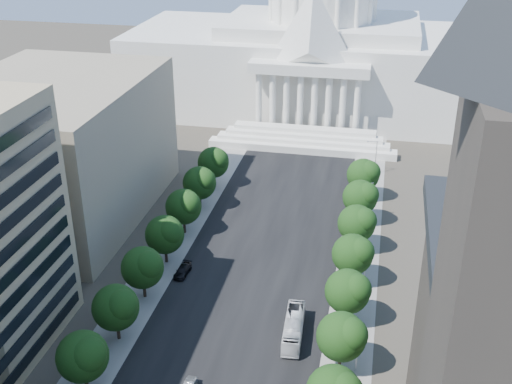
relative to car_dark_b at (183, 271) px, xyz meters
The scene contains 24 objects.
road_asphalt 16.62m from the car_dark_b, 35.59° to the left, with size 30.00×260.00×0.01m, color black.
sidewalk_left 11.15m from the car_dark_b, 119.65° to the left, with size 8.00×260.00×0.02m, color gray.
sidewalk_right 33.91m from the car_dark_b, 16.56° to the left, with size 8.00×260.00×0.02m, color gray.
capitol 107.16m from the car_dark_b, 82.64° to the left, with size 120.00×56.00×73.00m.
office_block_left_far 42.18m from the car_dark_b, 150.32° to the left, with size 38.00×52.00×30.00m, color gray.
tree_l_d 33.28m from the car_dark_b, 97.29° to the right, with size 7.79×7.60×9.97m.
tree_l_e 21.70m from the car_dark_b, 101.46° to the right, with size 7.79×7.60×9.97m.
tree_l_f 11.05m from the car_dark_b, 116.00° to the right, with size 7.79×7.60×9.97m.
tree_l_g 7.84m from the car_dark_b, 140.19° to the left, with size 7.79×7.60×9.97m.
tree_l_h 16.99m from the car_dark_b, 105.06° to the left, with size 7.79×7.60×9.97m.
tree_l_i 28.35m from the car_dark_b, 98.61° to the left, with size 7.79×7.60×9.97m.
tree_l_j 40.09m from the car_dark_b, 96.02° to the left, with size 7.79×7.60×9.97m.
tree_r_e 38.31m from the car_dark_b, 32.82° to the right, with size 7.79×7.60×9.97m.
tree_r_f 33.45m from the car_dark_b, 15.00° to the right, with size 7.79×7.60×9.97m.
tree_r_g 32.52m from the car_dark_b, ahead, with size 7.79×7.60×9.97m.
tree_r_h 35.85m from the car_dark_b, 25.91° to the left, with size 7.79×7.60×9.97m.
tree_r_i 42.43m from the car_dark_b, 40.78° to the left, with size 7.79×7.60×9.97m.
tree_r_j 51.02m from the car_dark_b, 51.11° to the left, with size 7.79×7.60×9.97m.
streetlight_c 39.43m from the car_dark_b, 31.34° to the right, with size 2.61×0.44×9.00m.
streetlight_d 34.10m from the car_dark_b, ahead, with size 2.61×0.44×9.00m.
streetlight_e 44.96m from the car_dark_b, 41.60° to the left, with size 2.61×0.44×9.00m.
streetlight_f 64.26m from the car_dark_b, 58.57° to the left, with size 2.61×0.44×9.00m.
car_dark_b is the anchor object (origin of this frame).
city_bus 27.31m from the car_dark_b, 30.88° to the right, with size 2.86×12.24×3.41m, color silver.
Camera 1 is at (20.99, -17.82, 67.49)m, focal length 45.00 mm.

